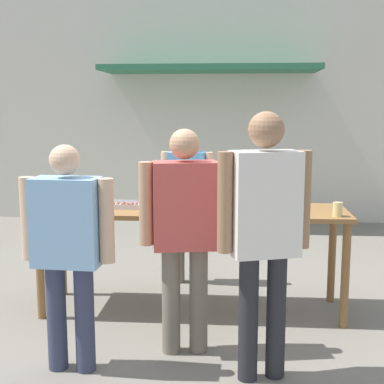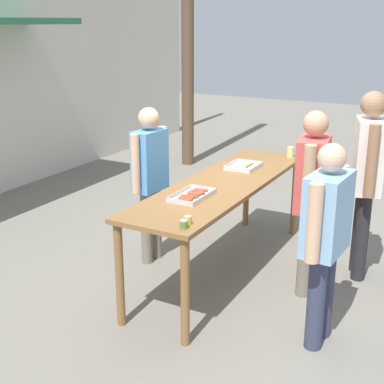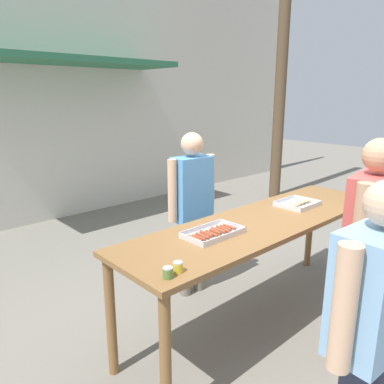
% 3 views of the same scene
% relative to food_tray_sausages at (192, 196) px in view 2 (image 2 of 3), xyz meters
% --- Properties ---
extents(ground_plane, '(24.00, 24.00, 0.00)m').
position_rel_food_tray_sausages_xyz_m(ground_plane, '(0.58, -0.03, -0.95)').
color(ground_plane, slate).
extents(serving_table, '(2.73, 0.74, 0.94)m').
position_rel_food_tray_sausages_xyz_m(serving_table, '(0.58, -0.03, -0.12)').
color(serving_table, brown).
rests_on(serving_table, ground).
extents(food_tray_sausages, '(0.45, 0.26, 0.04)m').
position_rel_food_tray_sausages_xyz_m(food_tray_sausages, '(0.00, 0.00, 0.00)').
color(food_tray_sausages, silver).
rests_on(food_tray_sausages, serving_table).
extents(food_tray_buns, '(0.36, 0.30, 0.06)m').
position_rel_food_tray_sausages_xyz_m(food_tray_buns, '(1.13, -0.00, 0.01)').
color(food_tray_buns, silver).
rests_on(food_tray_buns, serving_table).
extents(condiment_jar_mustard, '(0.06, 0.06, 0.06)m').
position_rel_food_tray_sausages_xyz_m(condiment_jar_mustard, '(-0.66, -0.29, 0.02)').
color(condiment_jar_mustard, '#567A38').
rests_on(condiment_jar_mustard, serving_table).
extents(condiment_jar_ketchup, '(0.06, 0.06, 0.06)m').
position_rel_food_tray_sausages_xyz_m(condiment_jar_ketchup, '(-0.57, -0.28, 0.02)').
color(condiment_jar_ketchup, gold).
rests_on(condiment_jar_ketchup, serving_table).
extents(beer_cup, '(0.08, 0.08, 0.12)m').
position_rel_food_tray_sausages_xyz_m(beer_cup, '(1.80, -0.28, 0.05)').
color(beer_cup, '#DBC67A').
rests_on(beer_cup, serving_table).
extents(person_server_behind_table, '(0.54, 0.23, 1.61)m').
position_rel_food_tray_sausages_xyz_m(person_server_behind_table, '(0.47, 0.73, 0.01)').
color(person_server_behind_table, '#756B5B').
rests_on(person_server_behind_table, ground).
extents(person_customer_holding_hotdog, '(0.66, 0.28, 1.59)m').
position_rel_food_tray_sausages_xyz_m(person_customer_holding_hotdog, '(-0.18, -1.22, -0.02)').
color(person_customer_holding_hotdog, '#333851').
rests_on(person_customer_holding_hotdog, ground).
extents(person_customer_with_cup, '(0.61, 0.36, 1.81)m').
position_rel_food_tray_sausages_xyz_m(person_customer_with_cup, '(1.14, -1.24, 0.12)').
color(person_customer_with_cup, '#232328').
rests_on(person_customer_with_cup, ground).
extents(person_customer_waiting_in_line, '(0.66, 0.33, 1.68)m').
position_rel_food_tray_sausages_xyz_m(person_customer_waiting_in_line, '(0.59, -0.88, 0.04)').
color(person_customer_waiting_in_line, '#756B5B').
rests_on(person_customer_waiting_in_line, ground).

